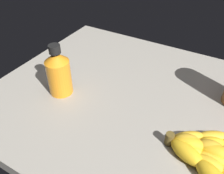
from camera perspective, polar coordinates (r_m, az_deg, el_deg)
name	(u,v)px	position (r cm, az deg, el deg)	size (l,w,h in cm)	color
ground_plane	(129,99)	(68.45, 4.11, -3.03)	(77.55, 67.37, 3.77)	gray
banana_bunch	(212,155)	(55.17, 23.51, -15.21)	(20.83, 22.58, 3.76)	gold
honey_bottle	(59,72)	(65.74, -13.07, 3.53)	(6.73, 6.73, 15.22)	orange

